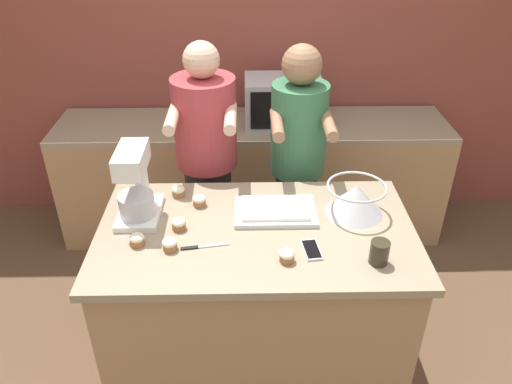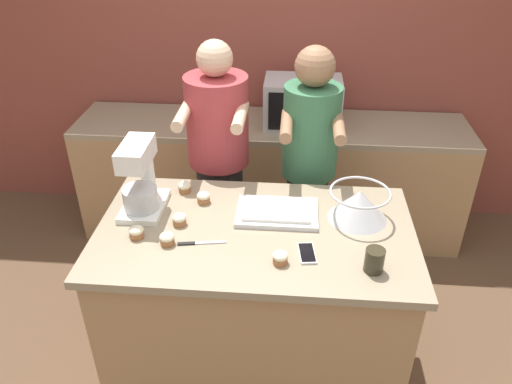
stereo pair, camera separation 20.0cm
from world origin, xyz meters
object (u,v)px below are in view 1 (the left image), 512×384
object	(u,v)px
baking_tray	(275,210)
cupcake_5	(170,244)
cupcake_0	(287,256)
cupcake_4	(179,224)
drinking_glass	(379,252)
cupcake_2	(199,200)
knife	(202,247)
stand_mixer	(136,187)
person_left	(208,173)
microwave_oven	(283,101)
cell_phone	(312,250)
mixing_bowl	(355,198)
cupcake_3	(178,191)
cupcake_1	(137,240)
person_right	(297,172)

from	to	relation	value
baking_tray	cupcake_5	xyz separation A→B (m)	(-0.48, -0.28, 0.01)
cupcake_0	cupcake_4	distance (m)	0.55
drinking_glass	cupcake_2	bearing A→B (deg)	150.07
cupcake_2	cupcake_5	size ratio (longest dim) A/B	1.00
knife	cupcake_4	distance (m)	0.19
stand_mixer	person_left	bearing A→B (deg)	63.22
drinking_glass	microwave_oven	bearing A→B (deg)	100.73
cell_phone	drinking_glass	size ratio (longest dim) A/B	1.42
cupcake_2	cupcake_4	size ratio (longest dim) A/B	1.00
stand_mixer	cupcake_4	size ratio (longest dim) A/B	5.44
mixing_bowl	baking_tray	distance (m)	0.40
stand_mixer	mixing_bowl	size ratio (longest dim) A/B	1.26
cupcake_2	drinking_glass	bearing A→B (deg)	-29.93
baking_tray	cell_phone	size ratio (longest dim) A/B	2.63
cupcake_0	cupcake_3	bearing A→B (deg)	134.24
cupcake_0	cupcake_1	size ratio (longest dim) A/B	1.00
baking_tray	microwave_oven	size ratio (longest dim) A/B	0.76
person_left	drinking_glass	xyz separation A→B (m)	(0.80, -0.95, 0.15)
cell_phone	cupcake_0	distance (m)	0.14
cupcake_1	cupcake_4	world-z (taller)	same
person_left	cupcake_3	distance (m)	0.44
mixing_bowl	microwave_oven	distance (m)	1.26
person_right	cupcake_5	size ratio (longest dim) A/B	24.10
person_left	stand_mixer	distance (m)	0.70
cupcake_1	cupcake_3	xyz separation A→B (m)	(0.14, 0.41, 0.00)
mixing_bowl	cupcake_5	bearing A→B (deg)	-162.35
cupcake_0	cupcake_3	world-z (taller)	same
person_right	cupcake_4	xyz separation A→B (m)	(-0.62, -0.69, 0.12)
baking_tray	person_left	bearing A→B (deg)	123.13
mixing_bowl	cupcake_5	distance (m)	0.92
microwave_oven	drinking_glass	size ratio (longest dim) A/B	4.91
person_left	cupcake_5	distance (m)	0.86
cupcake_2	person_left	bearing A→B (deg)	89.33
stand_mixer	cupcake_4	bearing A→B (deg)	-29.68
baking_tray	cell_phone	xyz separation A→B (m)	(0.15, -0.30, -0.01)
drinking_glass	cupcake_5	bearing A→B (deg)	173.35
person_right	drinking_glass	world-z (taller)	person_right
cell_phone	cupcake_4	world-z (taller)	cupcake_4
person_left	cupcake_4	distance (m)	0.71
microwave_oven	cupcake_4	bearing A→B (deg)	-113.07
knife	cell_phone	bearing A→B (deg)	-4.12
knife	cupcake_2	bearing A→B (deg)	95.95
knife	cupcake_5	world-z (taller)	cupcake_5
person_left	cupcake_3	size ratio (longest dim) A/B	24.38
microwave_oven	stand_mixer	bearing A→B (deg)	-122.26
baking_tray	cupcake_5	distance (m)	0.56
mixing_bowl	knife	world-z (taller)	mixing_bowl
person_left	cupcake_5	size ratio (longest dim) A/B	24.38
mixing_bowl	cupcake_1	xyz separation A→B (m)	(-1.02, -0.24, -0.05)
mixing_bowl	person_left	bearing A→B (deg)	143.26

